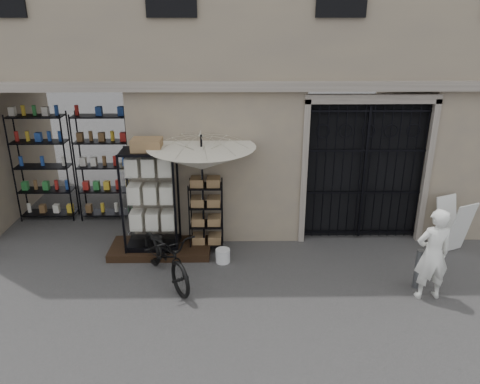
{
  "coord_description": "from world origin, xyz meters",
  "views": [
    {
      "loc": [
        -0.92,
        -6.89,
        4.53
      ],
      "look_at": [
        -0.8,
        1.4,
        1.35
      ],
      "focal_mm": 35.0,
      "sensor_mm": 36.0,
      "label": 1
    }
  ],
  "objects_px": {
    "bicycle": "(167,279)",
    "easel_sign": "(453,225)",
    "steel_bollard": "(418,269)",
    "display_cabinet": "(151,205)",
    "shopkeeper": "(426,296)",
    "market_umbrella": "(202,152)",
    "white_bucket": "(223,256)",
    "wire_rack": "(206,217)"
  },
  "relations": [
    {
      "from": "easel_sign",
      "to": "display_cabinet",
      "type": "bearing_deg",
      "value": 156.45
    },
    {
      "from": "shopkeeper",
      "to": "display_cabinet",
      "type": "bearing_deg",
      "value": -23.41
    },
    {
      "from": "display_cabinet",
      "to": "white_bucket",
      "type": "xyz_separation_m",
      "value": [
        1.39,
        -0.4,
        -0.91
      ]
    },
    {
      "from": "bicycle",
      "to": "easel_sign",
      "type": "height_order",
      "value": "easel_sign"
    },
    {
      "from": "wire_rack",
      "to": "easel_sign",
      "type": "height_order",
      "value": "wire_rack"
    },
    {
      "from": "bicycle",
      "to": "steel_bollard",
      "type": "height_order",
      "value": "bicycle"
    },
    {
      "from": "white_bucket",
      "to": "wire_rack",
      "type": "bearing_deg",
      "value": 120.8
    },
    {
      "from": "market_umbrella",
      "to": "bicycle",
      "type": "height_order",
      "value": "market_umbrella"
    },
    {
      "from": "shopkeeper",
      "to": "bicycle",
      "type": "bearing_deg",
      "value": -12.75
    },
    {
      "from": "display_cabinet",
      "to": "white_bucket",
      "type": "relative_size",
      "value": 7.72
    },
    {
      "from": "display_cabinet",
      "to": "bicycle",
      "type": "relative_size",
      "value": 1.11
    },
    {
      "from": "bicycle",
      "to": "wire_rack",
      "type": "bearing_deg",
      "value": 29.67
    },
    {
      "from": "easel_sign",
      "to": "steel_bollard",
      "type": "bearing_deg",
      "value": -154.82
    },
    {
      "from": "display_cabinet",
      "to": "easel_sign",
      "type": "distance_m",
      "value": 6.03
    },
    {
      "from": "market_umbrella",
      "to": "shopkeeper",
      "type": "xyz_separation_m",
      "value": [
        3.87,
        -1.68,
        -2.1
      ]
    },
    {
      "from": "display_cabinet",
      "to": "white_bucket",
      "type": "distance_m",
      "value": 1.71
    },
    {
      "from": "display_cabinet",
      "to": "steel_bollard",
      "type": "relative_size",
      "value": 2.98
    },
    {
      "from": "white_bucket",
      "to": "bicycle",
      "type": "relative_size",
      "value": 0.14
    },
    {
      "from": "wire_rack",
      "to": "bicycle",
      "type": "xyz_separation_m",
      "value": [
        -0.67,
        -1.18,
        -0.71
      ]
    },
    {
      "from": "display_cabinet",
      "to": "steel_bollard",
      "type": "xyz_separation_m",
      "value": [
        4.82,
        -1.34,
        -0.68
      ]
    },
    {
      "from": "market_umbrella",
      "to": "white_bucket",
      "type": "xyz_separation_m",
      "value": [
        0.38,
        -0.44,
        -1.96
      ]
    },
    {
      "from": "market_umbrella",
      "to": "shopkeeper",
      "type": "distance_m",
      "value": 4.71
    },
    {
      "from": "bicycle",
      "to": "shopkeeper",
      "type": "distance_m",
      "value": 4.54
    },
    {
      "from": "white_bucket",
      "to": "steel_bollard",
      "type": "xyz_separation_m",
      "value": [
        3.43,
        -0.94,
        0.23
      ]
    },
    {
      "from": "steel_bollard",
      "to": "display_cabinet",
      "type": "bearing_deg",
      "value": 164.47
    },
    {
      "from": "bicycle",
      "to": "white_bucket",
      "type": "bearing_deg",
      "value": 0.71
    },
    {
      "from": "wire_rack",
      "to": "display_cabinet",
      "type": "bearing_deg",
      "value": -159.7
    },
    {
      "from": "market_umbrella",
      "to": "bicycle",
      "type": "bearing_deg",
      "value": -120.69
    },
    {
      "from": "wire_rack",
      "to": "shopkeeper",
      "type": "height_order",
      "value": "wire_rack"
    },
    {
      "from": "display_cabinet",
      "to": "bicycle",
      "type": "distance_m",
      "value": 1.51
    },
    {
      "from": "shopkeeper",
      "to": "easel_sign",
      "type": "height_order",
      "value": "easel_sign"
    },
    {
      "from": "white_bucket",
      "to": "steel_bollard",
      "type": "bearing_deg",
      "value": -15.28
    },
    {
      "from": "display_cabinet",
      "to": "white_bucket",
      "type": "height_order",
      "value": "display_cabinet"
    },
    {
      "from": "wire_rack",
      "to": "easel_sign",
      "type": "xyz_separation_m",
      "value": [
        4.96,
        -0.12,
        -0.16
      ]
    },
    {
      "from": "market_umbrella",
      "to": "steel_bollard",
      "type": "bearing_deg",
      "value": -19.81
    },
    {
      "from": "market_umbrella",
      "to": "easel_sign",
      "type": "distance_m",
      "value": 5.24
    },
    {
      "from": "display_cabinet",
      "to": "bicycle",
      "type": "bearing_deg",
      "value": -88.9
    },
    {
      "from": "wire_rack",
      "to": "white_bucket",
      "type": "height_order",
      "value": "wire_rack"
    },
    {
      "from": "white_bucket",
      "to": "bicycle",
      "type": "xyz_separation_m",
      "value": [
        -1.0,
        -0.61,
        -0.13
      ]
    },
    {
      "from": "steel_bollard",
      "to": "shopkeeper",
      "type": "distance_m",
      "value": 0.48
    },
    {
      "from": "display_cabinet",
      "to": "shopkeeper",
      "type": "xyz_separation_m",
      "value": [
        4.88,
        -1.64,
        -1.04
      ]
    },
    {
      "from": "wire_rack",
      "to": "white_bucket",
      "type": "bearing_deg",
      "value": -47.63
    }
  ]
}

